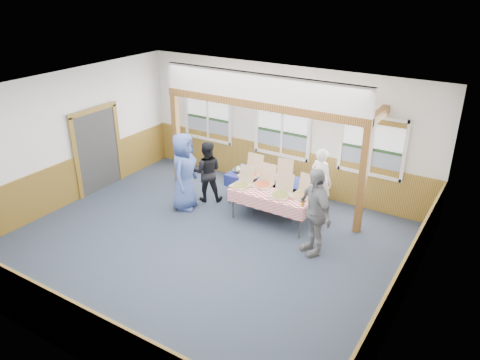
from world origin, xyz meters
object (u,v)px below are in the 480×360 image
Objects in this scene: table_left at (267,180)px; man_blue at (184,172)px; person_grey at (315,212)px; woman_black at (207,172)px; table_right at (272,194)px; woman_white at (321,181)px.

man_blue is (-1.63, -1.10, 0.24)m from table_left.
woman_black is at bearing -156.19° from person_grey.
table_right is 1.26m from woman_white.
woman_white is 1.78m from person_grey.
person_grey is (1.78, -1.28, 0.22)m from table_left.
woman_white is (1.20, 0.40, 0.10)m from table_left.
table_right is 1.46m from person_grey.
person_grey is (1.29, -0.65, 0.22)m from table_right.
woman_black is 0.68m from man_blue.
table_left is 1.37× the size of woman_black.
woman_black is 3.29m from person_grey.
table_left is 1.13× the size of person_grey.
woman_white is 0.85× the size of man_blue.
woman_black is 0.83× the size of person_grey.
woman_white reaches higher than table_right.
table_right is at bearing -95.28° from man_blue.
woman_white is at bearing 66.92° from table_right.
person_grey is (3.40, -0.18, -0.02)m from man_blue.
table_right is (0.49, -0.63, -0.00)m from table_left.
woman_white is at bearing 166.91° from woman_black.
woman_black is at bearing 36.67° from woman_white.
table_left is at bearing 167.18° from woman_black.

